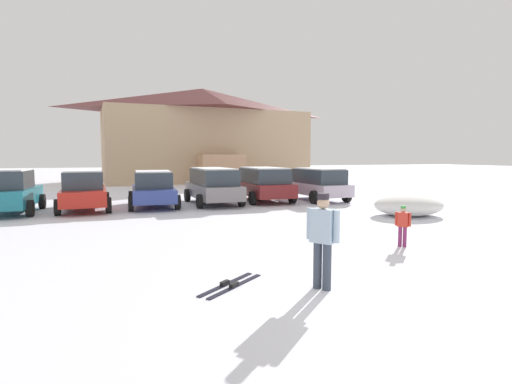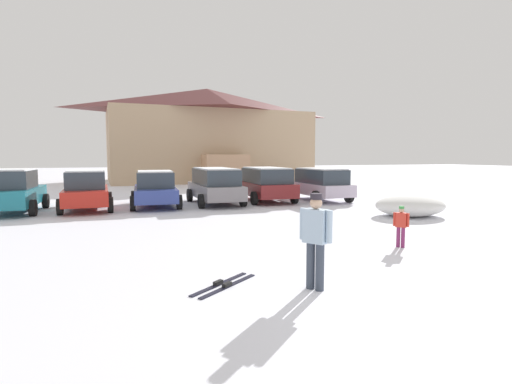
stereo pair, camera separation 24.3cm
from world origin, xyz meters
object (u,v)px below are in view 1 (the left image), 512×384
Objects in this scene: ski_lodge at (203,134)px; parked_grey_wagon at (213,185)px; parked_silver_wagon at (318,183)px; skier_adult_in_blue_parka at (323,235)px; parked_red_sedan at (84,190)px; parked_maroon_van at (264,183)px; parked_teal_hatchback at (8,192)px; pair_of_skis at (231,285)px; skier_child_in_red_jacket at (403,224)px; plowed_snow_pile at (409,205)px; parked_blue_hatchback at (153,189)px.

parked_grey_wagon is at bearing -101.27° from ski_lodge.
skier_adult_in_blue_parka is at bearing -118.66° from parked_silver_wagon.
parked_red_sedan is (-9.31, -18.64, -3.43)m from ski_lodge.
parked_grey_wagon is 1.14× the size of parked_silver_wagon.
parked_maroon_van reaches higher than parked_silver_wagon.
pair_of_skis is (5.78, -11.54, -0.86)m from parked_teal_hatchback.
parked_silver_wagon is at bearing 61.34° from skier_adult_in_blue_parka.
skier_child_in_red_jacket reaches higher than plowed_snow_pile.
parked_red_sedan is at bearing 109.97° from skier_adult_in_blue_parka.
parked_teal_hatchback is at bearing 157.95° from plowed_snow_pile.
pair_of_skis is at bearing -75.38° from parked_red_sedan.
ski_lodge is 17.72× the size of skier_child_in_red_jacket.
skier_child_in_red_jacket is (10.74, -10.11, -0.29)m from parked_teal_hatchback.
plowed_snow_pile is (0.72, -5.82, -0.49)m from parked_silver_wagon.
parked_blue_hatchback is 2.51× the size of skier_adult_in_blue_parka.
parked_teal_hatchback is at bearing -122.95° from ski_lodge.
skier_adult_in_blue_parka reaches higher than parked_silver_wagon.
parked_red_sedan is at bearing -0.14° from parked_teal_hatchback.
parked_blue_hatchback is at bearing 3.04° from parked_red_sedan.
parked_maroon_van is at bearing 88.09° from skier_child_in_red_jacket.
skier_child_in_red_jacket is at bearing -63.46° from parked_blue_hatchback.
ski_lodge is at bearing 95.45° from parked_silver_wagon.
parked_red_sedan is at bearing -176.96° from parked_blue_hatchback.
parked_teal_hatchback is 12.93m from pair_of_skis.
parked_maroon_van reaches higher than parked_red_sedan.
parked_grey_wagon is 1.69× the size of plowed_snow_pile.
skier_child_in_red_jacket is 0.38× the size of plowed_snow_pile.
skier_adult_in_blue_parka is 0.61× the size of plowed_snow_pile.
ski_lodge reaches higher than pair_of_skis.
ski_lodge is at bearing 87.34° from skier_child_in_red_jacket.
parked_red_sedan is at bearing 104.62° from pair_of_skis.
parked_maroon_van is at bearing 5.32° from parked_grey_wagon.
parked_red_sedan is 11.09m from parked_silver_wagon.
plowed_snow_pile is at bearing 47.52° from skier_child_in_red_jacket.
ski_lodge is 4.27× the size of parked_maroon_van.
plowed_snow_pile is (8.96, -6.05, -0.42)m from parked_blue_hatchback.
skier_child_in_red_jacket is at bearing 16.13° from pair_of_skis.
plowed_snow_pile is at bearing -22.05° from parked_teal_hatchback.
parked_blue_hatchback is 0.96× the size of parked_maroon_van.
parked_teal_hatchback reaches higher than plowed_snow_pile.
skier_child_in_red_jacket is (7.97, -10.10, -0.26)m from parked_red_sedan.
parked_maroon_van reaches higher than skier_child_in_red_jacket.
parked_maroon_van is 13.22m from pair_of_skis.
parked_teal_hatchback is 8.42m from parked_grey_wagon.
skier_child_in_red_jacket is at bearing -51.72° from parked_red_sedan.
parked_silver_wagon is 2.43× the size of skier_adult_in_blue_parka.
parked_silver_wagon is (2.77, -0.62, -0.03)m from parked_maroon_van.
parked_grey_wagon reaches higher than skier_child_in_red_jacket.
plowed_snow_pile is at bearing -34.03° from parked_blue_hatchback.
parked_teal_hatchback is at bearing 116.59° from pair_of_skis.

